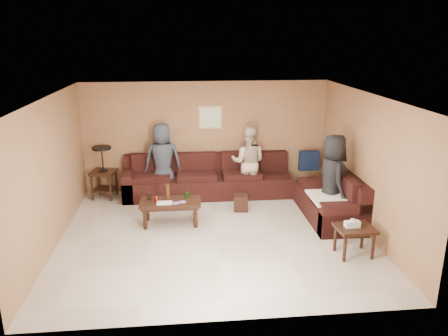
# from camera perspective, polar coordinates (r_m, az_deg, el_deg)

# --- Properties ---
(room) EXTENTS (5.60, 5.50, 2.50)m
(room) POSITION_cam_1_polar(r_m,az_deg,el_deg) (7.44, -1.27, 2.92)
(room) COLOR #BCB19F
(room) RESTS_ON ground
(sectional_sofa) EXTENTS (4.65, 2.90, 0.97)m
(sectional_sofa) POSITION_cam_1_polar(r_m,az_deg,el_deg) (9.36, 3.04, -2.66)
(sectional_sofa) COLOR black
(sectional_sofa) RESTS_ON ground
(coffee_table) EXTENTS (1.15, 0.59, 0.76)m
(coffee_table) POSITION_cam_1_polar(r_m,az_deg,el_deg) (8.35, -7.03, -4.69)
(coffee_table) COLOR black
(coffee_table) RESTS_ON ground
(end_table_left) EXTENTS (0.60, 0.60, 1.17)m
(end_table_left) POSITION_cam_1_polar(r_m,az_deg,el_deg) (9.91, -15.48, -0.43)
(end_table_left) COLOR black
(end_table_left) RESTS_ON ground
(side_table_right) EXTENTS (0.63, 0.53, 0.64)m
(side_table_right) POSITION_cam_1_polar(r_m,az_deg,el_deg) (7.45, 16.68, -7.88)
(side_table_right) COLOR black
(side_table_right) RESTS_ON ground
(waste_bin) EXTENTS (0.31, 0.31, 0.34)m
(waste_bin) POSITION_cam_1_polar(r_m,az_deg,el_deg) (9.01, 2.20, -4.53)
(waste_bin) COLOR black
(waste_bin) RESTS_ON ground
(wall_art) EXTENTS (0.52, 0.04, 0.52)m
(wall_art) POSITION_cam_1_polar(r_m,az_deg,el_deg) (9.86, -1.81, 6.63)
(wall_art) COLOR tan
(wall_art) RESTS_ON ground
(person_left) EXTENTS (0.85, 0.58, 1.67)m
(person_left) POSITION_cam_1_polar(r_m,az_deg,el_deg) (9.65, -8.00, 0.95)
(person_left) COLOR #2D333E
(person_left) RESTS_ON ground
(person_middle) EXTENTS (0.90, 0.79, 1.59)m
(person_middle) POSITION_cam_1_polar(r_m,az_deg,el_deg) (9.61, 3.18, 0.79)
(person_middle) COLOR #C0AC8E
(person_middle) RESTS_ON ground
(person_right) EXTENTS (0.57, 0.85, 1.72)m
(person_right) POSITION_cam_1_polar(r_m,az_deg,el_deg) (8.52, 13.93, -1.38)
(person_right) COLOR black
(person_right) RESTS_ON ground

